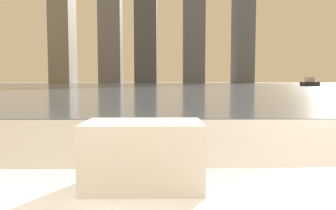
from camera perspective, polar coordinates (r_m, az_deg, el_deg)
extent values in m
cube|color=silver|center=(0.82, -4.30, -12.61)|extent=(0.28, 0.17, 0.04)
cube|color=silver|center=(0.81, -4.31, -9.91)|extent=(0.28, 0.17, 0.04)
cube|color=silver|center=(0.80, -4.33, -7.14)|extent=(0.28, 0.17, 0.04)
cube|color=silver|center=(0.80, -4.35, -4.32)|extent=(0.28, 0.17, 0.04)
cube|color=slate|center=(61.91, -0.80, 3.48)|extent=(180.00, 110.00, 0.01)
cube|color=#2D2D33|center=(56.11, 23.44, 3.39)|extent=(1.67, 3.80, 0.64)
cube|color=silver|center=(56.10, 23.46, 4.09)|extent=(1.07, 1.48, 0.74)
cube|color=gray|center=(125.45, -17.96, 14.95)|extent=(7.14, 10.80, 49.18)
cube|color=slate|center=(122.62, -10.07, 17.36)|extent=(7.71, 7.71, 57.61)
cube|color=#4C515B|center=(121.16, -3.87, 17.21)|extent=(7.62, 11.53, 56.09)
cube|color=slate|center=(121.49, 4.52, 17.16)|extent=(7.20, 9.79, 56.03)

